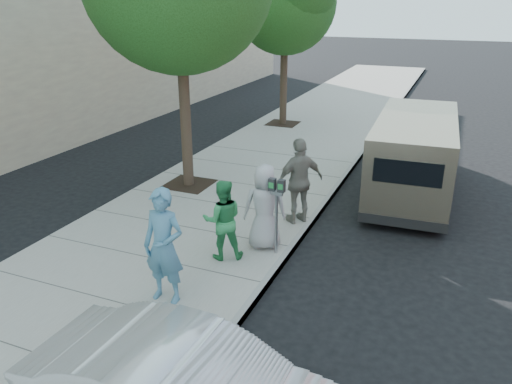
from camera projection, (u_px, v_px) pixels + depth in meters
ground at (227, 241)px, 10.74m from camera, size 120.00×120.00×0.00m
sidewalk at (186, 230)px, 11.07m from camera, size 5.00×60.00×0.15m
curb_face at (291, 250)px, 10.20m from camera, size 0.12×60.00×0.16m
parking_meter at (277, 200)px, 9.52m from camera, size 0.32×0.12×1.56m
van at (414, 154)px, 12.89m from camera, size 2.12×5.69×2.08m
person_officer at (164, 246)px, 8.06m from camera, size 0.72×0.48×1.97m
person_green_shirt at (223, 220)px, 9.48m from camera, size 0.97×0.90×1.59m
person_gray_shirt at (265, 207)px, 9.87m from camera, size 1.00×0.85×1.74m
person_striped_polo at (300, 181)px, 10.97m from camera, size 1.12×1.16×1.94m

